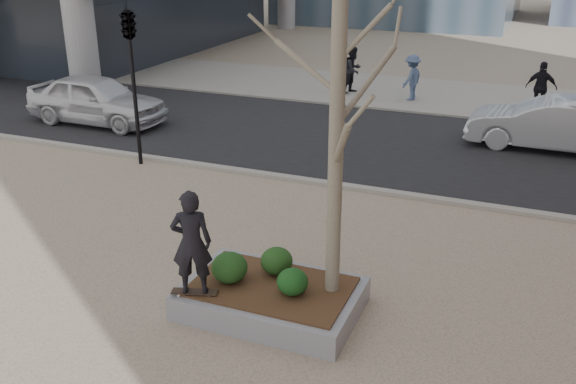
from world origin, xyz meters
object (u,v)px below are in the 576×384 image
at_px(planter, 271,299).
at_px(police_car, 96,99).
at_px(skateboarder, 191,243).
at_px(skateboard, 195,293).

bearing_deg(planter, police_car, 140.06).
xyz_separation_m(planter, skateboarder, (-1.10, -0.72, 1.22)).
relative_size(planter, skateboarder, 1.64).
xyz_separation_m(skateboard, skateboarder, (0.00, 0.00, 0.95)).
distance_m(skateboard, skateboarder, 0.95).
distance_m(planter, skateboard, 1.34).
distance_m(skateboard, police_car, 12.98).
height_order(skateboarder, police_car, skateboarder).
bearing_deg(planter, skateboard, -146.86).
height_order(skateboard, skateboarder, skateboarder).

